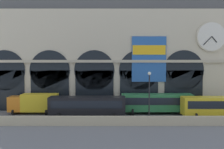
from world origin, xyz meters
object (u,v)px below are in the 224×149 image
at_px(bus_mideast, 155,102).
at_px(street_lamp_quayside, 148,91).
at_px(bus_center, 86,106).
at_px(box_truck_midwest, 33,103).
at_px(bus_east, 219,106).

height_order(bus_mideast, street_lamp_quayside, street_lamp_quayside).
relative_size(bus_center, bus_mideast, 1.00).
bearing_deg(street_lamp_quayside, box_truck_midwest, 158.78).
height_order(bus_center, bus_east, same).
bearing_deg(street_lamp_quayside, bus_east, 17.24).
relative_size(bus_center, street_lamp_quayside, 1.59).
bearing_deg(street_lamp_quayside, bus_center, 156.73).
bearing_deg(bus_center, street_lamp_quayside, -23.27).
bearing_deg(bus_center, box_truck_midwest, 160.86).
xyz_separation_m(box_truck_midwest, bus_east, (27.82, -3.29, 0.08)).
height_order(box_truck_midwest, bus_center, box_truck_midwest).
relative_size(box_truck_midwest, street_lamp_quayside, 1.09).
bearing_deg(bus_mideast, street_lamp_quayside, -107.70).
relative_size(bus_east, street_lamp_quayside, 1.59).
height_order(bus_mideast, bus_east, same).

